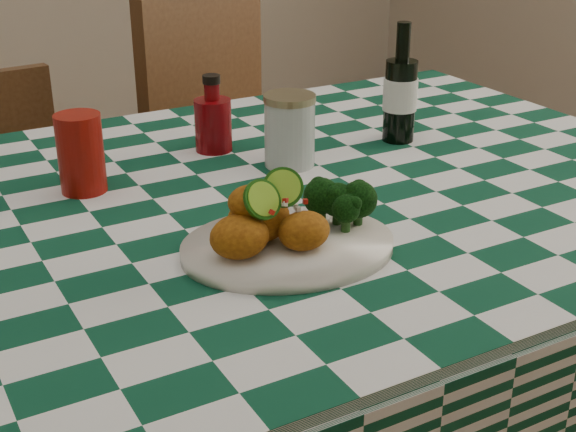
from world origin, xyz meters
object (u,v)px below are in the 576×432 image
beer_bottle (401,83)px  wooden_chair_left (14,260)px  mason_jar (290,130)px  fried_chicken_pile (273,212)px  plate (288,247)px  wooden_chair_right (264,183)px  dining_table (236,405)px  ketchup_bottle (213,113)px  red_tumbler (81,153)px

beer_bottle → wooden_chair_left: 1.01m
mason_jar → beer_bottle: beer_bottle is taller
fried_chicken_pile → wooden_chair_left: size_ratio=0.18×
plate → wooden_chair_right: bearing=64.4°
beer_bottle → dining_table: bearing=-164.7°
mason_jar → wooden_chair_right: size_ratio=0.13×
wooden_chair_left → wooden_chair_right: bearing=-7.7°
plate → beer_bottle: (0.42, 0.32, 0.10)m
dining_table → ketchup_bottle: 0.52m
fried_chicken_pile → beer_bottle: 0.54m
ketchup_bottle → beer_bottle: beer_bottle is taller
wooden_chair_left → fried_chicken_pile: bearing=-83.3°
plate → red_tumbler: (-0.18, 0.36, 0.06)m
beer_bottle → mason_jar: bearing=-176.0°
beer_bottle → wooden_chair_right: 0.72m
dining_table → mason_jar: mason_jar is taller
mason_jar → wooden_chair_left: size_ratio=0.15×
ketchup_bottle → wooden_chair_left: size_ratio=0.17×
fried_chicken_pile → wooden_chair_left: (-0.20, 0.94, -0.44)m
plate → wooden_chair_left: size_ratio=0.36×
plate → beer_bottle: 0.53m
dining_table → ketchup_bottle: size_ratio=11.80×
ketchup_bottle → wooden_chair_right: size_ratio=0.14×
red_tumbler → plate: bearing=-63.4°
ketchup_bottle → wooden_chair_left: bearing=121.3°
mason_jar → red_tumbler: bearing=170.7°
dining_table → ketchup_bottle: ketchup_bottle is taller
red_tumbler → mason_jar: size_ratio=1.01×
plate → beer_bottle: beer_bottle is taller
wooden_chair_right → ketchup_bottle: bearing=-150.4°
wooden_chair_left → red_tumbler: bearing=-91.1°
dining_table → wooden_chair_right: bearing=58.8°
plate → wooden_chair_right: (0.43, 0.91, -0.31)m
mason_jar → beer_bottle: bearing=4.0°
dining_table → wooden_chair_right: wooden_chair_right is taller
plate → mason_jar: mason_jar is taller
mason_jar → beer_bottle: 0.25m
dining_table → beer_bottle: size_ratio=7.44×
beer_bottle → wooden_chair_left: bearing=135.7°
red_tumbler → wooden_chair_right: bearing=42.0°
plate → ketchup_bottle: size_ratio=2.09×
fried_chicken_pile → red_tumbler: bearing=113.6°
ketchup_bottle → wooden_chair_right: wooden_chair_right is taller
mason_jar → plate: bearing=-119.7°
dining_table → fried_chicken_pile: size_ratio=11.14×
dining_table → beer_bottle: 0.66m
mason_jar → fried_chicken_pile: bearing=-122.9°
fried_chicken_pile → ketchup_bottle: size_ratio=1.06×
fried_chicken_pile → dining_table: bearing=81.3°
fried_chicken_pile → beer_bottle: bearing=35.7°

